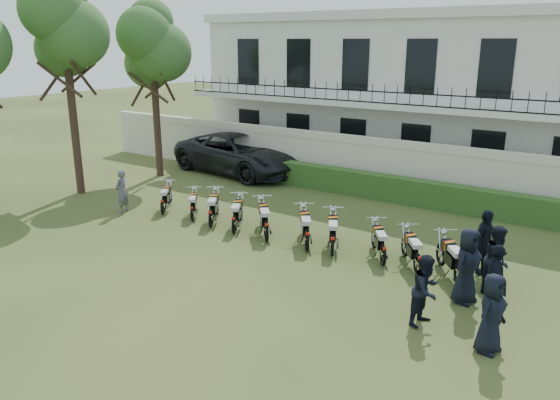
{
  "coord_description": "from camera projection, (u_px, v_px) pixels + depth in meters",
  "views": [
    {
      "loc": [
        9.82,
        -12.43,
        6.14
      ],
      "look_at": [
        -0.01,
        1.9,
        1.03
      ],
      "focal_mm": 35.0,
      "sensor_mm": 36.0,
      "label": 1
    }
  ],
  "objects": [
    {
      "name": "inspector",
      "position": [
        122.0,
        192.0,
        19.99
      ],
      "size": [
        0.51,
        0.66,
        1.6
      ],
      "primitive_type": "imported",
      "rotation": [
        0.0,
        0.0,
        -1.33
      ],
      "color": "slate",
      "rests_on": "ground"
    },
    {
      "name": "officer_4",
      "position": [
        498.0,
        259.0,
        13.63
      ],
      "size": [
        0.81,
        0.96,
        1.74
      ],
      "primitive_type": "imported",
      "rotation": [
        0.0,
        0.0,
        1.37
      ],
      "color": "black",
      "rests_on": "ground"
    },
    {
      "name": "motorcycle_8",
      "position": [
        418.0,
        259.0,
        14.61
      ],
      "size": [
        1.24,
        1.64,
        1.07
      ],
      "rotation": [
        0.0,
        0.0,
        0.64
      ],
      "color": "black",
      "rests_on": "ground"
    },
    {
      "name": "motorcycle_6",
      "position": [
        333.0,
        240.0,
        15.92
      ],
      "size": [
        1.1,
        1.87,
        1.13
      ],
      "rotation": [
        0.0,
        0.0,
        0.5
      ],
      "color": "black",
      "rests_on": "ground"
    },
    {
      "name": "perimeter_wall",
      "position": [
        362.0,
        163.0,
        22.9
      ],
      "size": [
        30.0,
        0.35,
        2.3
      ],
      "color": "beige",
      "rests_on": "ground"
    },
    {
      "name": "officer_3",
      "position": [
        467.0,
        266.0,
        13.06
      ],
      "size": [
        0.77,
        1.02,
        1.88
      ],
      "primitive_type": "imported",
      "rotation": [
        0.0,
        0.0,
        1.37
      ],
      "color": "black",
      "rests_on": "ground"
    },
    {
      "name": "motorcycle_7",
      "position": [
        383.0,
        250.0,
        15.27
      ],
      "size": [
        1.19,
        1.62,
        1.05
      ],
      "rotation": [
        0.0,
        0.0,
        0.62
      ],
      "color": "black",
      "rests_on": "ground"
    },
    {
      "name": "ground",
      "position": [
        246.0,
        246.0,
        16.89
      ],
      "size": [
        100.0,
        100.0,
        0.0
      ],
      "primitive_type": "plane",
      "color": "#2D441B",
      "rests_on": "ground"
    },
    {
      "name": "tree_west_mid",
      "position": [
        64.0,
        26.0,
        20.94
      ],
      "size": [
        3.4,
        3.2,
        8.82
      ],
      "color": "#473323",
      "rests_on": "ground"
    },
    {
      "name": "motorcycle_5",
      "position": [
        307.0,
        235.0,
        16.31
      ],
      "size": [
        1.32,
        1.74,
        1.14
      ],
      "rotation": [
        0.0,
        0.0,
        0.63
      ],
      "color": "black",
      "rests_on": "ground"
    },
    {
      "name": "tree_west_near",
      "position": [
        153.0,
        46.0,
        24.05
      ],
      "size": [
        3.4,
        3.2,
        7.9
      ],
      "color": "#473323",
      "rests_on": "ground"
    },
    {
      "name": "motorcycle_0",
      "position": [
        163.0,
        203.0,
        19.76
      ],
      "size": [
        1.15,
        1.59,
        1.02
      ],
      "rotation": [
        0.0,
        0.0,
        0.61
      ],
      "color": "black",
      "rests_on": "ground"
    },
    {
      "name": "motorcycle_1",
      "position": [
        192.0,
        209.0,
        19.08
      ],
      "size": [
        1.17,
        1.44,
        0.96
      ],
      "rotation": [
        0.0,
        0.0,
        0.67
      ],
      "color": "black",
      "rests_on": "ground"
    },
    {
      "name": "building",
      "position": [
        418.0,
        91.0,
        26.9
      ],
      "size": [
        20.4,
        9.6,
        7.4
      ],
      "color": "white",
      "rests_on": "ground"
    },
    {
      "name": "motorcycle_9",
      "position": [
        460.0,
        269.0,
        13.89
      ],
      "size": [
        1.34,
        1.72,
        1.13
      ],
      "rotation": [
        0.0,
        0.0,
        0.65
      ],
      "color": "black",
      "rests_on": "ground"
    },
    {
      "name": "officer_5",
      "position": [
        484.0,
        242.0,
        14.72
      ],
      "size": [
        0.7,
        1.13,
        1.8
      ],
      "primitive_type": "imported",
      "rotation": [
        0.0,
        0.0,
        1.31
      ],
      "color": "black",
      "rests_on": "ground"
    },
    {
      "name": "motorcycle_3",
      "position": [
        234.0,
        220.0,
        17.77
      ],
      "size": [
        1.07,
        1.77,
        1.08
      ],
      "rotation": [
        0.0,
        0.0,
        0.52
      ],
      "color": "black",
      "rests_on": "ground"
    },
    {
      "name": "suv",
      "position": [
        240.0,
        153.0,
        25.99
      ],
      "size": [
        7.18,
        4.04,
        1.9
      ],
      "primitive_type": "imported",
      "rotation": [
        0.0,
        0.0,
        1.43
      ],
      "color": "black",
      "rests_on": "ground"
    },
    {
      "name": "hedge",
      "position": [
        375.0,
        186.0,
        21.91
      ],
      "size": [
        18.0,
        0.6,
        1.0
      ],
      "primitive_type": "cube",
      "color": "#264819",
      "rests_on": "ground"
    },
    {
      "name": "motorcycle_4",
      "position": [
        266.0,
        226.0,
        17.08
      ],
      "size": [
        1.49,
        1.64,
        1.15
      ],
      "rotation": [
        0.0,
        0.0,
        0.73
      ],
      "color": "black",
      "rests_on": "ground"
    },
    {
      "name": "motorcycle_2",
      "position": [
        211.0,
        214.0,
        18.37
      ],
      "size": [
        1.19,
        1.76,
        1.11
      ],
      "rotation": [
        0.0,
        0.0,
        0.58
      ],
      "color": "black",
      "rests_on": "ground"
    },
    {
      "name": "officer_1",
      "position": [
        426.0,
        290.0,
        12.07
      ],
      "size": [
        0.75,
        0.9,
        1.64
      ],
      "primitive_type": "imported",
      "rotation": [
        0.0,
        0.0,
        1.39
      ],
      "color": "black",
      "rests_on": "ground"
    },
    {
      "name": "officer_2",
      "position": [
        494.0,
        283.0,
        12.2
      ],
      "size": [
        0.78,
        1.16,
        1.82
      ],
      "primitive_type": "imported",
      "rotation": [
        0.0,
        0.0,
        1.91
      ],
      "color": "black",
      "rests_on": "ground"
    },
    {
      "name": "officer_0",
      "position": [
        491.0,
        314.0,
        10.97
      ],
      "size": [
        0.71,
        0.93,
        1.7
      ],
      "primitive_type": "imported",
      "rotation": [
        0.0,
        0.0,
        1.35
      ],
      "color": "black",
      "rests_on": "ground"
    }
  ]
}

